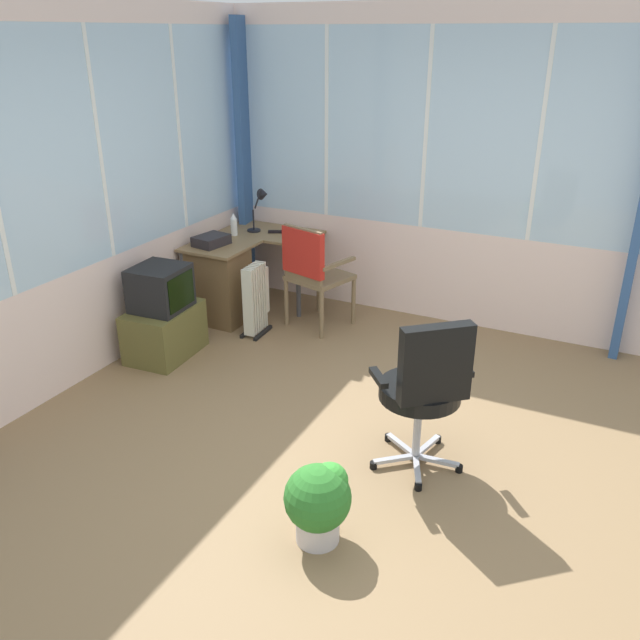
# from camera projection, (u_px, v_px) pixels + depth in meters

# --- Properties ---
(ground) EXTENTS (5.77, 5.79, 0.06)m
(ground) POSITION_uv_depth(u_px,v_px,m) (364.00, 462.00, 4.23)
(ground) COLOR olive
(north_window_panel) EXTENTS (4.77, 0.07, 2.75)m
(north_window_panel) POSITION_uv_depth(u_px,v_px,m) (54.00, 207.00, 4.65)
(north_window_panel) COLOR beige
(north_window_panel) RESTS_ON ground
(east_window_panel) EXTENTS (0.07, 4.79, 2.75)m
(east_window_panel) POSITION_uv_depth(u_px,v_px,m) (478.00, 176.00, 5.64)
(east_window_panel) COLOR beige
(east_window_panel) RESTS_ON ground
(curtain_corner) EXTENTS (0.23, 0.10, 2.65)m
(curtain_corner) POSITION_uv_depth(u_px,v_px,m) (244.00, 163.00, 6.49)
(curtain_corner) COLOR #35588C
(curtain_corner) RESTS_ON ground
(desk) EXTENTS (1.16, 0.95, 0.72)m
(desk) POSITION_uv_depth(u_px,v_px,m) (223.00, 280.00, 6.12)
(desk) COLOR olive
(desk) RESTS_ON ground
(desk_lamp) EXTENTS (0.23, 0.20, 0.41)m
(desk_lamp) POSITION_uv_depth(u_px,v_px,m) (261.00, 203.00, 6.35)
(desk_lamp) COLOR black
(desk_lamp) RESTS_ON desk
(tv_remote) EXTENTS (0.10, 0.15, 0.02)m
(tv_remote) POSITION_uv_depth(u_px,v_px,m) (276.00, 232.00, 6.36)
(tv_remote) COLOR black
(tv_remote) RESTS_ON desk
(spray_bottle) EXTENTS (0.06, 0.06, 0.22)m
(spray_bottle) POSITION_uv_depth(u_px,v_px,m) (234.00, 225.00, 6.25)
(spray_bottle) COLOR silver
(spray_bottle) RESTS_ON desk
(paper_tray) EXTENTS (0.33, 0.27, 0.09)m
(paper_tray) POSITION_uv_depth(u_px,v_px,m) (211.00, 240.00, 5.98)
(paper_tray) COLOR #272326
(paper_tray) RESTS_ON desk
(wooden_armchair) EXTENTS (0.60, 0.59, 0.97)m
(wooden_armchair) POSITION_uv_depth(u_px,v_px,m) (310.00, 265.00, 5.82)
(wooden_armchair) COLOR olive
(wooden_armchair) RESTS_ON ground
(office_chair) EXTENTS (0.61, 0.61, 1.03)m
(office_chair) POSITION_uv_depth(u_px,v_px,m) (426.00, 384.00, 3.87)
(office_chair) COLOR #B7B7BF
(office_chair) RESTS_ON ground
(tv_on_stand) EXTENTS (0.67, 0.48, 0.78)m
(tv_on_stand) POSITION_uv_depth(u_px,v_px,m) (163.00, 317.00, 5.44)
(tv_on_stand) COLOR brown
(tv_on_stand) RESTS_ON ground
(space_heater) EXTENTS (0.35, 0.19, 0.65)m
(space_heater) POSITION_uv_depth(u_px,v_px,m) (256.00, 299.00, 5.86)
(space_heater) COLOR silver
(space_heater) RESTS_ON ground
(potted_plant) EXTENTS (0.36, 0.36, 0.46)m
(potted_plant) POSITION_uv_depth(u_px,v_px,m) (319.00, 500.00, 3.45)
(potted_plant) COLOR silver
(potted_plant) RESTS_ON ground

